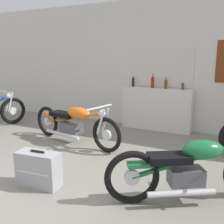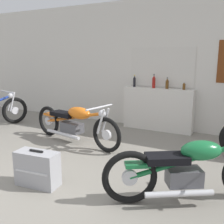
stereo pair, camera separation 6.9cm
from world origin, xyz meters
name	(u,v)px [view 1 (the left image)]	position (x,y,z in m)	size (l,w,h in m)	color
ground_plane	(27,190)	(0.00, 0.00, 0.00)	(24.00, 24.00, 0.00)	gray
wall_back	(137,65)	(0.02, 3.49, 1.40)	(10.00, 0.07, 2.80)	silver
sill_counter	(157,109)	(0.57, 3.31, 0.46)	(1.52, 0.28, 0.92)	silver
bottle_leftmost	(133,81)	(-0.01, 3.34, 1.03)	(0.06, 0.06, 0.26)	black
bottle_left_center	(153,82)	(0.46, 3.31, 1.05)	(0.07, 0.07, 0.30)	maroon
bottle_center	(166,84)	(0.75, 3.32, 1.02)	(0.07, 0.07, 0.24)	#5B3814
bottle_right_center	(183,86)	(1.10, 3.34, 0.99)	(0.06, 0.06, 0.16)	#5B3814
motorcycle_orange	(74,122)	(-0.50, 1.71, 0.39)	(2.12, 0.67, 0.77)	black
motorcycle_green	(192,168)	(1.82, 0.67, 0.39)	(1.68, 1.13, 0.78)	black
hard_case_silver	(39,169)	(0.07, 0.15, 0.22)	(0.57, 0.30, 0.46)	#9E9EA3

